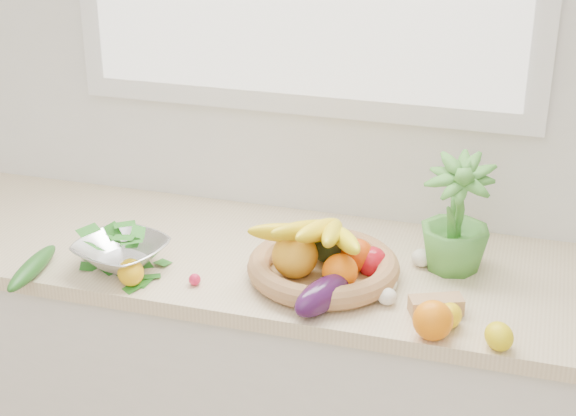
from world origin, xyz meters
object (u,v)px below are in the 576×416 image
(cucumber, at_px, (32,268))
(fruit_basket, at_px, (322,259))
(apple, at_px, (372,262))
(eggplant, at_px, (322,295))
(colander_with_spinach, at_px, (121,247))
(potted_herb, at_px, (456,217))

(cucumber, distance_m, fruit_basket, 0.72)
(apple, distance_m, cucumber, 0.85)
(eggplant, distance_m, cucumber, 0.74)
(cucumber, xyz_separation_m, fruit_basket, (0.70, 0.20, 0.03))
(cucumber, xyz_separation_m, colander_with_spinach, (0.20, 0.10, 0.04))
(apple, relative_size, cucumber, 0.32)
(cucumber, height_order, fruit_basket, fruit_basket)
(apple, relative_size, colander_with_spinach, 0.29)
(eggplant, bearing_deg, potted_herb, 48.25)
(apple, distance_m, colander_with_spinach, 0.63)
(cucumber, relative_size, fruit_basket, 0.55)
(apple, bearing_deg, eggplant, -111.53)
(apple, bearing_deg, potted_herb, 28.52)
(apple, height_order, potted_herb, potted_herb)
(eggplant, relative_size, potted_herb, 0.61)
(fruit_basket, bearing_deg, potted_herb, 26.18)
(apple, distance_m, potted_herb, 0.24)
(cucumber, bearing_deg, eggplant, 3.74)
(apple, relative_size, potted_herb, 0.25)
(potted_herb, distance_m, colander_with_spinach, 0.85)
(cucumber, relative_size, colander_with_spinach, 0.90)
(eggplant, xyz_separation_m, fruit_basket, (-0.04, 0.15, 0.02))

